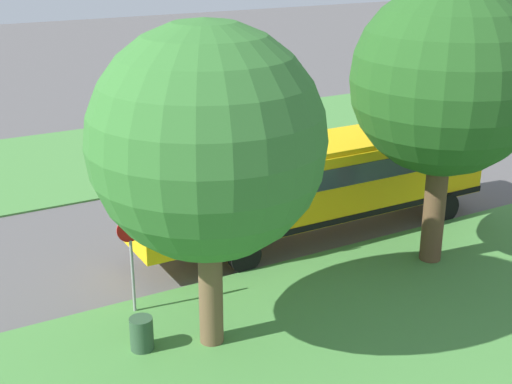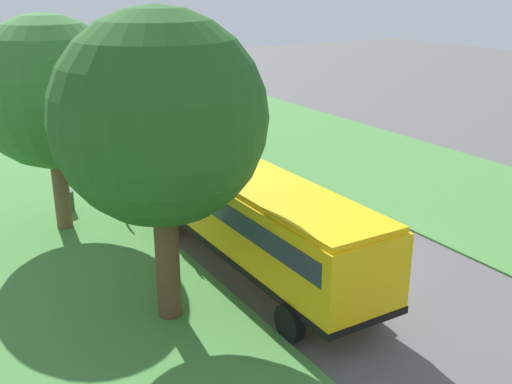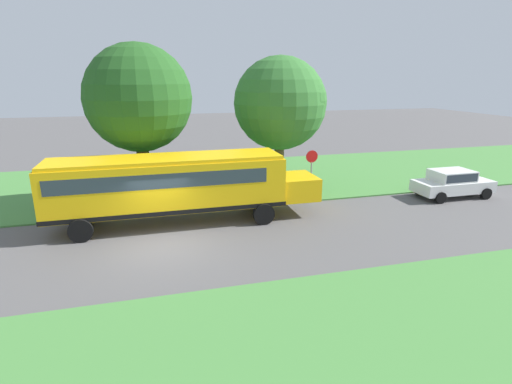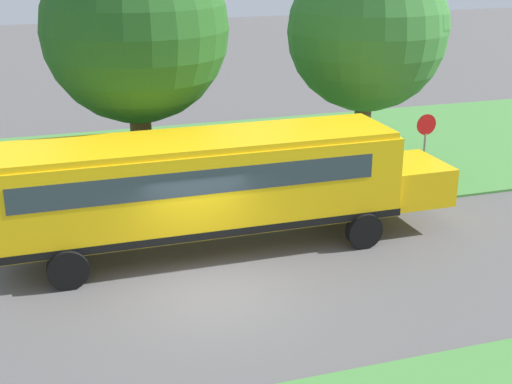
{
  "view_description": "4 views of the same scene",
  "coord_description": "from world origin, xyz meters",
  "px_view_note": "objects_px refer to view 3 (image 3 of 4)",
  "views": [
    {
      "loc": [
        -20.51,
        13.66,
        9.49
      ],
      "look_at": [
        -1.72,
        3.04,
        1.52
      ],
      "focal_mm": 50.0,
      "sensor_mm": 36.0,
      "label": 1
    },
    {
      "loc": [
        -11.47,
        -14.18,
        8.74
      ],
      "look_at": [
        -1.08,
        3.04,
        1.65
      ],
      "focal_mm": 42.0,
      "sensor_mm": 36.0,
      "label": 2
    },
    {
      "loc": [
        15.36,
        -0.24,
        6.61
      ],
      "look_at": [
        -0.03,
        3.92,
        1.99
      ],
      "focal_mm": 28.0,
      "sensor_mm": 36.0,
      "label": 3
    },
    {
      "loc": [
        14.81,
        -3.69,
        8.05
      ],
      "look_at": [
        -2.24,
        1.82,
        1.63
      ],
      "focal_mm": 50.0,
      "sensor_mm": 36.0,
      "label": 4
    }
  ],
  "objects_px": {
    "car_white_nearest": "(452,182)",
    "stop_sign": "(311,168)",
    "school_bus": "(174,183)",
    "oak_tree_beside_bus": "(141,98)",
    "trash_bin": "(306,182)",
    "park_bench": "(58,196)",
    "oak_tree_roadside_mid": "(283,103)"
  },
  "relations": [
    {
      "from": "stop_sign",
      "to": "trash_bin",
      "type": "height_order",
      "value": "stop_sign"
    },
    {
      "from": "car_white_nearest",
      "to": "oak_tree_beside_bus",
      "type": "xyz_separation_m",
      "value": [
        -3.13,
        -16.65,
        4.7
      ]
    },
    {
      "from": "school_bus",
      "to": "stop_sign",
      "type": "height_order",
      "value": "school_bus"
    },
    {
      "from": "car_white_nearest",
      "to": "oak_tree_roadside_mid",
      "type": "bearing_deg",
      "value": -114.33
    },
    {
      "from": "car_white_nearest",
      "to": "park_bench",
      "type": "height_order",
      "value": "car_white_nearest"
    },
    {
      "from": "oak_tree_beside_bus",
      "to": "stop_sign",
      "type": "xyz_separation_m",
      "value": [
        1.33,
        8.8,
        -3.84
      ]
    },
    {
      "from": "car_white_nearest",
      "to": "oak_tree_beside_bus",
      "type": "distance_m",
      "value": 17.59
    },
    {
      "from": "oak_tree_roadside_mid",
      "to": "stop_sign",
      "type": "relative_size",
      "value": 2.84
    },
    {
      "from": "trash_bin",
      "to": "stop_sign",
      "type": "bearing_deg",
      "value": -14.96
    },
    {
      "from": "school_bus",
      "to": "park_bench",
      "type": "relative_size",
      "value": 7.47
    },
    {
      "from": "school_bus",
      "to": "trash_bin",
      "type": "height_order",
      "value": "school_bus"
    },
    {
      "from": "park_bench",
      "to": "trash_bin",
      "type": "relative_size",
      "value": 1.85
    },
    {
      "from": "stop_sign",
      "to": "park_bench",
      "type": "xyz_separation_m",
      "value": [
        -2.56,
        -13.5,
        -1.26
      ]
    },
    {
      "from": "oak_tree_roadside_mid",
      "to": "park_bench",
      "type": "xyz_separation_m",
      "value": [
        -0.38,
        -12.55,
        -4.68
      ]
    },
    {
      "from": "oak_tree_beside_bus",
      "to": "trash_bin",
      "type": "xyz_separation_m",
      "value": [
        -0.47,
        9.28,
        -5.12
      ]
    },
    {
      "from": "oak_tree_beside_bus",
      "to": "stop_sign",
      "type": "relative_size",
      "value": 3.02
    },
    {
      "from": "school_bus",
      "to": "park_bench",
      "type": "xyz_separation_m",
      "value": [
        -4.55,
        -5.91,
        -1.45
      ]
    },
    {
      "from": "trash_bin",
      "to": "park_bench",
      "type": "bearing_deg",
      "value": -93.09
    },
    {
      "from": "park_bench",
      "to": "school_bus",
      "type": "bearing_deg",
      "value": 52.41
    },
    {
      "from": "oak_tree_roadside_mid",
      "to": "park_bench",
      "type": "height_order",
      "value": "oak_tree_roadside_mid"
    },
    {
      "from": "car_white_nearest",
      "to": "stop_sign",
      "type": "relative_size",
      "value": 1.61
    },
    {
      "from": "school_bus",
      "to": "car_white_nearest",
      "type": "xyz_separation_m",
      "value": [
        -0.19,
        15.45,
        -1.05
      ]
    },
    {
      "from": "oak_tree_beside_bus",
      "to": "oak_tree_roadside_mid",
      "type": "bearing_deg",
      "value": 96.2
    },
    {
      "from": "park_bench",
      "to": "trash_bin",
      "type": "height_order",
      "value": "park_bench"
    },
    {
      "from": "oak_tree_roadside_mid",
      "to": "stop_sign",
      "type": "xyz_separation_m",
      "value": [
        2.18,
        0.95,
        -3.41
      ]
    },
    {
      "from": "oak_tree_roadside_mid",
      "to": "stop_sign",
      "type": "height_order",
      "value": "oak_tree_roadside_mid"
    },
    {
      "from": "school_bus",
      "to": "trash_bin",
      "type": "bearing_deg",
      "value": 115.17
    },
    {
      "from": "park_bench",
      "to": "oak_tree_roadside_mid",
      "type": "bearing_deg",
      "value": 88.28
    },
    {
      "from": "school_bus",
      "to": "park_bench",
      "type": "bearing_deg",
      "value": -127.59
    },
    {
      "from": "car_white_nearest",
      "to": "oak_tree_beside_bus",
      "type": "height_order",
      "value": "oak_tree_beside_bus"
    },
    {
      "from": "stop_sign",
      "to": "trash_bin",
      "type": "distance_m",
      "value": 2.27
    },
    {
      "from": "oak_tree_roadside_mid",
      "to": "car_white_nearest",
      "type": "bearing_deg",
      "value": 65.67
    }
  ]
}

